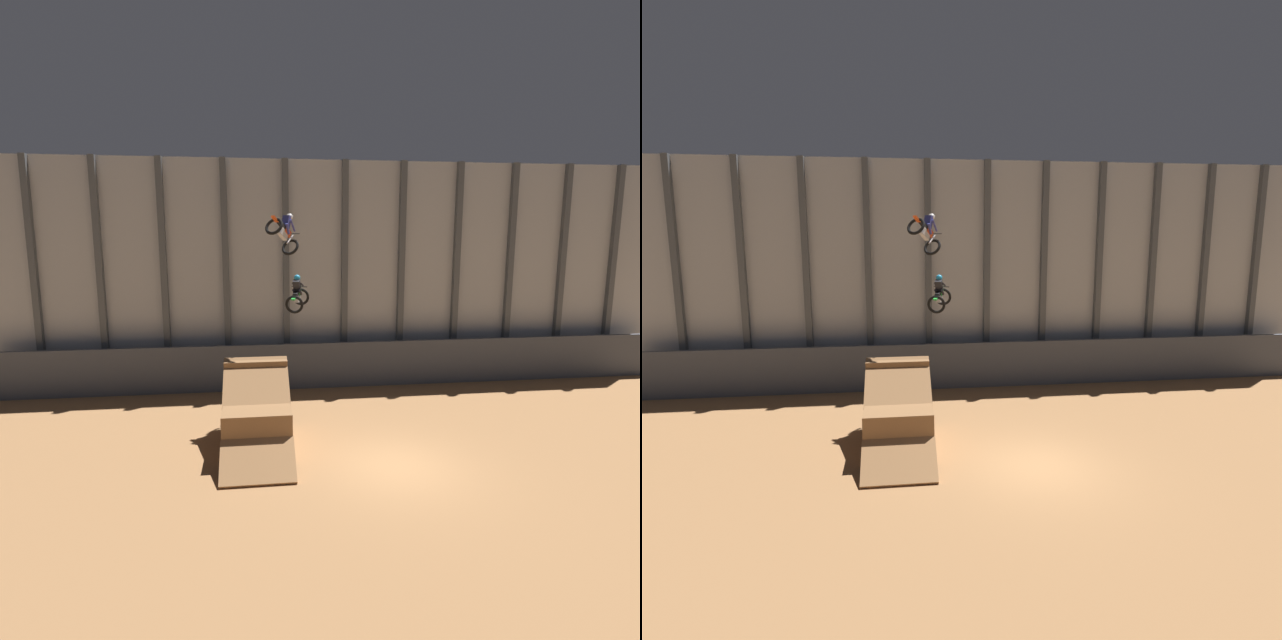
# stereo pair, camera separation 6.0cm
# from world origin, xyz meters

# --- Properties ---
(ground_plane) EXTENTS (60.00, 60.00, 0.00)m
(ground_plane) POSITION_xyz_m (0.00, 0.00, 0.00)
(ground_plane) COLOR #996B42
(arena_back_wall) EXTENTS (32.00, 0.40, 10.45)m
(arena_back_wall) POSITION_xyz_m (0.00, 9.46, 5.22)
(arena_back_wall) COLOR #ADB2B7
(arena_back_wall) RESTS_ON ground_plane
(lower_barrier) EXTENTS (31.36, 0.20, 2.13)m
(lower_barrier) POSITION_xyz_m (0.00, 8.31, 1.06)
(lower_barrier) COLOR #474C56
(lower_barrier) RESTS_ON ground_plane
(dirt_ramp) EXTENTS (2.24, 4.48, 2.81)m
(dirt_ramp) POSITION_xyz_m (-4.25, 2.31, 0.97)
(dirt_ramp) COLOR olive
(dirt_ramp) RESTS_ON ground_plane
(rider_bike_left_air) EXTENTS (1.55, 1.78, 1.67)m
(rider_bike_left_air) POSITION_xyz_m (-3.08, 5.35, 7.18)
(rider_bike_left_air) COLOR black
(rider_bike_right_air) EXTENTS (1.13, 1.84, 1.52)m
(rider_bike_right_air) POSITION_xyz_m (-2.51, 6.16, 4.63)
(rider_bike_right_air) COLOR black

